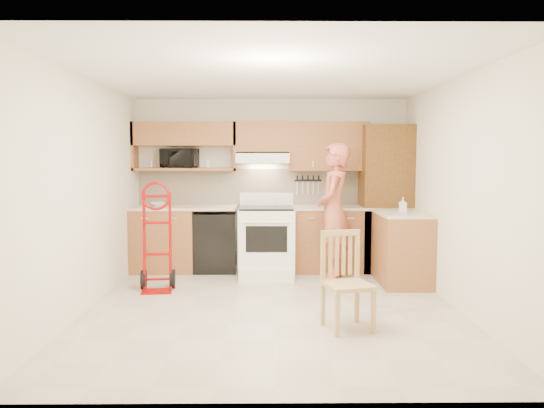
{
  "coord_description": "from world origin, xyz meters",
  "views": [
    {
      "loc": [
        -0.06,
        -5.69,
        1.65
      ],
      "look_at": [
        0.0,
        0.5,
        1.1
      ],
      "focal_mm": 35.18,
      "sensor_mm": 36.0,
      "label": 1
    }
  ],
  "objects_px": {
    "microwave": "(180,158)",
    "dining_chair": "(348,281)",
    "person": "(333,212)",
    "hand_truck": "(157,242)",
    "range": "(267,235)"
  },
  "relations": [
    {
      "from": "microwave",
      "to": "dining_chair",
      "type": "distance_m",
      "value": 3.66
    },
    {
      "from": "microwave",
      "to": "dining_chair",
      "type": "relative_size",
      "value": 0.54
    },
    {
      "from": "range",
      "to": "hand_truck",
      "type": "bearing_deg",
      "value": -148.81
    },
    {
      "from": "microwave",
      "to": "dining_chair",
      "type": "bearing_deg",
      "value": -46.94
    },
    {
      "from": "person",
      "to": "hand_truck",
      "type": "relative_size",
      "value": 1.51
    },
    {
      "from": "hand_truck",
      "to": "person",
      "type": "bearing_deg",
      "value": 7.8
    },
    {
      "from": "range",
      "to": "dining_chair",
      "type": "height_order",
      "value": "range"
    },
    {
      "from": "range",
      "to": "hand_truck",
      "type": "relative_size",
      "value": 0.93
    },
    {
      "from": "microwave",
      "to": "person",
      "type": "xyz_separation_m",
      "value": [
        2.16,
        -0.74,
        -0.72
      ]
    },
    {
      "from": "microwave",
      "to": "person",
      "type": "relative_size",
      "value": 0.28
    },
    {
      "from": "dining_chair",
      "to": "microwave",
      "type": "bearing_deg",
      "value": 110.72
    },
    {
      "from": "microwave",
      "to": "hand_truck",
      "type": "distance_m",
      "value": 1.65
    },
    {
      "from": "dining_chair",
      "to": "hand_truck",
      "type": "bearing_deg",
      "value": 129.34
    },
    {
      "from": "person",
      "to": "hand_truck",
      "type": "bearing_deg",
      "value": -62.87
    },
    {
      "from": "person",
      "to": "dining_chair",
      "type": "height_order",
      "value": "person"
    }
  ]
}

